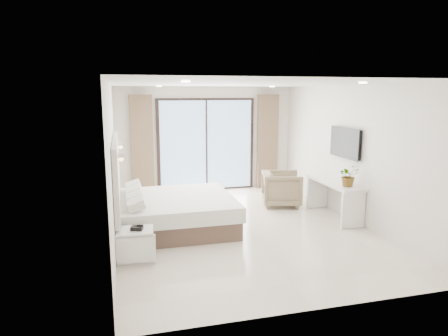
{
  "coord_description": "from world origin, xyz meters",
  "views": [
    {
      "loc": [
        -2.14,
        -7.03,
        2.53
      ],
      "look_at": [
        -0.22,
        0.4,
        1.09
      ],
      "focal_mm": 32.0,
      "sensor_mm": 36.0,
      "label": 1
    }
  ],
  "objects": [
    {
      "name": "bed",
      "position": [
        -1.23,
        0.24,
        0.32
      ],
      "size": [
        2.16,
        2.06,
        0.74
      ],
      "color": "brown",
      "rests_on": "ground"
    },
    {
      "name": "room_shell",
      "position": [
        -0.2,
        0.77,
        1.58
      ],
      "size": [
        4.62,
        6.22,
        2.72
      ],
      "color": "silver",
      "rests_on": "ground"
    },
    {
      "name": "plant",
      "position": [
        2.04,
        -0.4,
        0.94
      ],
      "size": [
        0.39,
        0.43,
        0.33
      ],
      "primitive_type": "imported",
      "rotation": [
        0.0,
        0.0,
        -0.0
      ],
      "color": "#33662D",
      "rests_on": "console_desk"
    },
    {
      "name": "ground",
      "position": [
        0.0,
        0.0,
        0.0
      ],
      "size": [
        6.2,
        6.2,
        0.0
      ],
      "primitive_type": "plane",
      "color": "beige",
      "rests_on": "ground"
    },
    {
      "name": "phone",
      "position": [
        -1.98,
        -1.15,
        0.53
      ],
      "size": [
        0.21,
        0.18,
        0.06
      ],
      "primitive_type": "cube",
      "rotation": [
        0.0,
        0.0,
        -0.3
      ],
      "color": "black",
      "rests_on": "nightstand"
    },
    {
      "name": "armchair",
      "position": [
        1.35,
        1.2,
        0.43
      ],
      "size": [
        0.97,
        1.01,
        0.86
      ],
      "primitive_type": "imported",
      "rotation": [
        0.0,
        0.0,
        1.31
      ],
      "color": "#847556",
      "rests_on": "ground"
    },
    {
      "name": "console_desk",
      "position": [
        2.04,
        0.1,
        0.56
      ],
      "size": [
        0.5,
        1.59,
        0.77
      ],
      "color": "white",
      "rests_on": "ground"
    },
    {
      "name": "nightstand",
      "position": [
        -2.01,
        -1.11,
        0.25
      ],
      "size": [
        0.58,
        0.49,
        0.5
      ],
      "rotation": [
        0.0,
        0.0,
        -0.08
      ],
      "color": "white",
      "rests_on": "ground"
    }
  ]
}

